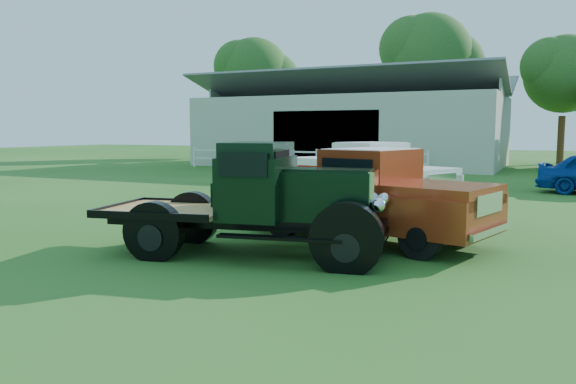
% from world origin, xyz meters
% --- Properties ---
extents(ground, '(120.00, 120.00, 0.00)m').
position_xyz_m(ground, '(0.00, 0.00, 0.00)').
color(ground, '#1C4E11').
extents(shed_left, '(18.80, 10.20, 5.60)m').
position_xyz_m(shed_left, '(-7.00, 26.00, 2.80)').
color(shed_left, '#B0B198').
rests_on(shed_left, ground).
extents(fence_rail, '(14.20, 0.16, 1.20)m').
position_xyz_m(fence_rail, '(-8.00, 20.00, 0.60)').
color(fence_rail, white).
rests_on(fence_rail, ground).
extents(tree_a, '(6.30, 6.30, 10.50)m').
position_xyz_m(tree_a, '(-18.00, 33.00, 5.25)').
color(tree_a, '#1C4715').
rests_on(tree_a, ground).
extents(tree_b, '(6.90, 6.90, 11.50)m').
position_xyz_m(tree_b, '(-4.00, 34.00, 5.75)').
color(tree_b, '#1C4715').
rests_on(tree_b, ground).
extents(tree_c, '(5.40, 5.40, 9.00)m').
position_xyz_m(tree_c, '(5.00, 33.00, 4.50)').
color(tree_c, '#1C4715').
rests_on(tree_c, ground).
extents(vintage_flatbed, '(5.32, 2.91, 1.99)m').
position_xyz_m(vintage_flatbed, '(-0.08, 0.34, 1.00)').
color(vintage_flatbed, black).
rests_on(vintage_flatbed, ground).
extents(red_pickup, '(5.44, 3.20, 1.86)m').
position_xyz_m(red_pickup, '(1.32, 2.46, 0.93)').
color(red_pickup, maroon).
rests_on(red_pickup, ground).
extents(white_pickup, '(5.35, 3.82, 1.84)m').
position_xyz_m(white_pickup, '(0.03, 6.71, 0.92)').
color(white_pickup, white).
rests_on(white_pickup, ground).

